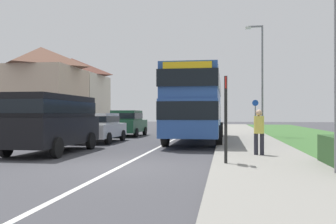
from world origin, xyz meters
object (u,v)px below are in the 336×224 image
object	(u,v)px
street_lamp_mid	(261,73)
street_lamp_near	(332,11)
parked_car_white	(99,126)
pedestrian_at_stop	(259,130)
bus_stop_sign	(226,113)
parked_van_black	(52,119)
cycle_route_sign	(255,115)
parked_car_dark_green	(127,122)
double_decker_bus	(196,102)

from	to	relation	value
street_lamp_mid	street_lamp_near	bearing A→B (deg)	-89.22
parked_car_white	pedestrian_at_stop	distance (m)	9.69
bus_stop_sign	street_lamp_near	size ratio (longest dim) A/B	0.38
parked_van_black	street_lamp_near	xyz separation A→B (m)	(9.16, -4.20, 2.65)
street_lamp_near	street_lamp_mid	size ratio (longest dim) A/B	0.95
street_lamp_mid	pedestrian_at_stop	bearing A→B (deg)	-95.75
parked_van_black	street_lamp_near	size ratio (longest dim) A/B	0.75
cycle_route_sign	street_lamp_near	world-z (taller)	street_lamp_near
parked_van_black	parked_car_dark_green	distance (m)	10.66
double_decker_bus	bus_stop_sign	size ratio (longest dim) A/B	3.79
pedestrian_at_stop	cycle_route_sign	xyz separation A→B (m)	(1.00, 13.81, 0.45)
street_lamp_near	double_decker_bus	bearing A→B (deg)	111.11
cycle_route_sign	street_lamp_mid	xyz separation A→B (m)	(0.15, -2.35, 2.75)
double_decker_bus	street_lamp_near	distance (m)	11.31
cycle_route_sign	street_lamp_mid	bearing A→B (deg)	-86.35
pedestrian_at_stop	street_lamp_near	world-z (taller)	street_lamp_near
pedestrian_at_stop	street_lamp_near	distance (m)	4.91
pedestrian_at_stop	street_lamp_mid	distance (m)	11.95
parked_car_white	street_lamp_mid	xyz separation A→B (m)	(8.91, 5.65, 3.31)
double_decker_bus	pedestrian_at_stop	xyz separation A→B (m)	(2.66, -6.78, -1.17)
cycle_route_sign	pedestrian_at_stop	bearing A→B (deg)	-94.16
parked_van_black	pedestrian_at_stop	bearing A→B (deg)	-4.13
bus_stop_sign	cycle_route_sign	size ratio (longest dim) A/B	1.03
pedestrian_at_stop	street_lamp_mid	size ratio (longest dim) A/B	0.23
double_decker_bus	parked_car_white	xyz separation A→B (m)	(-5.09, -0.97, -1.28)
parked_car_white	street_lamp_near	world-z (taller)	street_lamp_near
street_lamp_mid	parked_car_dark_green	bearing A→B (deg)	-178.43
bus_stop_sign	cycle_route_sign	xyz separation A→B (m)	(2.13, 16.11, -0.11)
parked_car_white	cycle_route_sign	size ratio (longest dim) A/B	1.64
double_decker_bus	cycle_route_sign	size ratio (longest dim) A/B	3.91
street_lamp_near	cycle_route_sign	bearing A→B (deg)	91.17
pedestrian_at_stop	parked_van_black	bearing A→B (deg)	175.87
parked_car_dark_green	pedestrian_at_stop	distance (m)	13.59
bus_stop_sign	street_lamp_near	bearing A→B (deg)	-28.19
parked_van_black	street_lamp_mid	distance (m)	14.38
parked_van_black	parked_car_dark_green	bearing A→B (deg)	89.37
parked_car_white	parked_van_black	bearing A→B (deg)	-90.50
cycle_route_sign	parked_van_black	bearing A→B (deg)	-123.62
parked_car_dark_green	street_lamp_near	world-z (taller)	street_lamp_near
street_lamp_near	parked_car_dark_green	bearing A→B (deg)	121.34
double_decker_bus	street_lamp_near	world-z (taller)	street_lamp_near
pedestrian_at_stop	street_lamp_mid	world-z (taller)	street_lamp_mid
street_lamp_near	parked_car_white	bearing A→B (deg)	134.00
double_decker_bus	bus_stop_sign	distance (m)	9.23
parked_car_white	parked_car_dark_green	world-z (taller)	parked_car_dark_green
parked_car_dark_green	cycle_route_sign	size ratio (longest dim) A/B	1.65
bus_stop_sign	street_lamp_mid	distance (m)	14.19
double_decker_bus	cycle_route_sign	bearing A→B (deg)	62.46
bus_stop_sign	parked_car_dark_green	bearing A→B (deg)	115.88
cycle_route_sign	street_lamp_near	bearing A→B (deg)	-88.83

